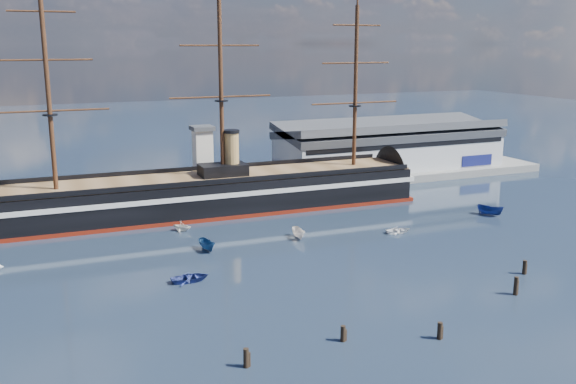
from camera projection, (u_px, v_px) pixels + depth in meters
name	position (u px, v px, depth m)	size (l,w,h in m)	color
ground	(237.00, 237.00, 120.45)	(600.00, 600.00, 0.00)	#192738
quay	(229.00, 192.00, 156.53)	(180.00, 18.00, 2.00)	slate
warehouse	(390.00, 146.00, 176.68)	(63.00, 21.00, 11.60)	#B7BABC
quay_tower	(203.00, 157.00, 148.97)	(5.00, 5.00, 15.00)	silver
warship	(207.00, 194.00, 137.47)	(113.06, 18.30, 53.94)	black
motorboat_a	(207.00, 251.00, 112.53)	(6.00, 2.20, 2.40)	navy
motorboat_b	(190.00, 281.00, 97.96)	(3.64, 1.45, 1.70)	navy
motorboat_c	(299.00, 238.00, 119.61)	(5.80, 2.13, 2.32)	white
motorboat_d	(182.00, 231.00, 124.36)	(6.15, 2.66, 2.25)	silver
motorboat_e	(398.00, 233.00, 123.15)	(3.04, 1.22, 1.42)	white
motorboat_f	(490.00, 215.00, 135.71)	(6.65, 2.44, 2.66)	navy
piling_near_left	(246.00, 367.00, 71.92)	(0.64, 0.64, 2.99)	black
piling_near_mid	(439.00, 339.00, 78.81)	(0.64, 0.64, 2.91)	black
piling_near_right	(515.00, 295.00, 92.69)	(0.64, 0.64, 3.44)	black
piling_far_right	(524.00, 274.00, 101.03)	(0.64, 0.64, 2.97)	black
piling_extra	(343.00, 341.00, 78.23)	(0.64, 0.64, 2.73)	black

